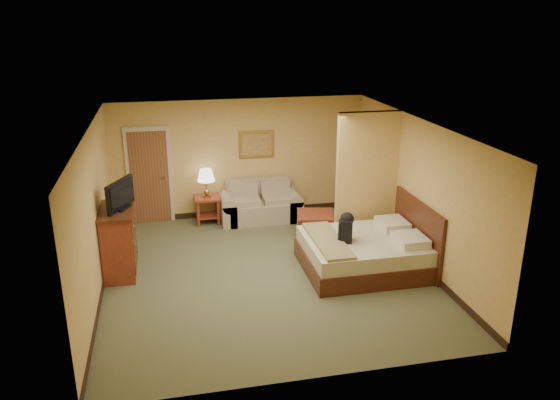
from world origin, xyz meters
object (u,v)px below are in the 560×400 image
object	(u,v)px
loveseat	(261,207)
bed	(369,252)
coffee_table	(316,220)
dresser	(119,241)

from	to	relation	value
loveseat	bed	xyz separation A→B (m)	(1.44, -2.79, 0.04)
loveseat	bed	world-z (taller)	bed
coffee_table	loveseat	bearing A→B (deg)	130.28
coffee_table	bed	world-z (taller)	bed
loveseat	bed	size ratio (longest dim) A/B	0.80
dresser	coffee_table	bearing A→B (deg)	13.84
coffee_table	bed	distance (m)	1.76
loveseat	coffee_table	size ratio (longest dim) A/B	2.03
dresser	loveseat	bearing A→B (deg)	35.62
loveseat	dresser	distance (m)	3.51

